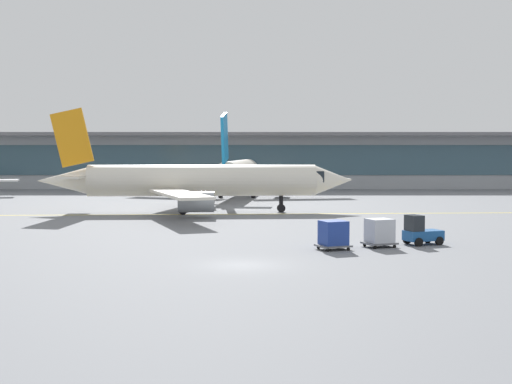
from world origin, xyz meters
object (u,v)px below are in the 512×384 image
Objects in this scene: gate_airplane_1 at (239,173)px; cargo_dolly_trailing at (335,234)px; taxiing_regional_jet at (200,181)px; baggage_tug at (422,232)px; cargo_dolly_lead at (381,232)px.

cargo_dolly_trailing is at bearing -166.08° from gate_airplane_1.
baggage_tug is (17.62, -25.17, -2.42)m from taxiing_regional_jet.
cargo_dolly_trailing is at bearing 180.00° from cargo_dolly_lead.
cargo_dolly_lead is at bearing -162.32° from gate_airplane_1.
taxiing_regional_jet is 29.93m from cargo_dolly_trailing.
taxiing_regional_jet is at bearing 177.48° from gate_airplane_1.
cargo_dolly_trailing is (7.66, -52.65, -2.33)m from gate_airplane_1.
taxiing_regional_jet reaches higher than cargo_dolly_lead.
baggage_tug is at bearing -0.00° from cargo_dolly_trailing.
baggage_tug is (14.04, -50.17, -2.49)m from gate_airplane_1.
cargo_dolly_trailing is at bearing 180.00° from baggage_tug.
baggage_tug is 3.31m from cargo_dolly_lead.
gate_airplane_1 reaches higher than taxiing_regional_jet.
cargo_dolly_lead and cargo_dolly_trailing have the same top height.
gate_airplane_1 is at bearing 84.38° from baggage_tug.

